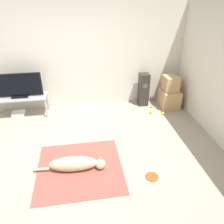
{
  "coord_description": "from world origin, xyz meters",
  "views": [
    {
      "loc": [
        -0.03,
        -3.1,
        2.64
      ],
      "look_at": [
        0.59,
        0.76,
        0.45
      ],
      "focal_mm": 35.0,
      "sensor_mm": 36.0,
      "label": 1
    }
  ],
  "objects_px": {
    "floor_speaker": "(143,90)",
    "tv": "(18,86)",
    "dog": "(76,164)",
    "tennis_ball_near_speaker": "(163,113)",
    "tennis_ball_by_boxes": "(152,107)",
    "tennis_ball_loose_on_carpet": "(151,112)",
    "frisbee": "(152,177)",
    "game_console": "(19,114)",
    "cardboard_box_lower": "(169,99)",
    "cardboard_box_upper": "(170,83)",
    "tv_stand": "(21,99)"
  },
  "relations": [
    {
      "from": "cardboard_box_lower",
      "to": "tennis_ball_loose_on_carpet",
      "type": "bearing_deg",
      "value": -153.25
    },
    {
      "from": "dog",
      "to": "tennis_ball_loose_on_carpet",
      "type": "relative_size",
      "value": 18.01
    },
    {
      "from": "cardboard_box_lower",
      "to": "tv_stand",
      "type": "relative_size",
      "value": 0.44
    },
    {
      "from": "frisbee",
      "to": "floor_speaker",
      "type": "height_order",
      "value": "floor_speaker"
    },
    {
      "from": "frisbee",
      "to": "tennis_ball_loose_on_carpet",
      "type": "relative_size",
      "value": 3.13
    },
    {
      "from": "cardboard_box_upper",
      "to": "frisbee",
      "type": "bearing_deg",
      "value": -116.98
    },
    {
      "from": "tennis_ball_near_speaker",
      "to": "game_console",
      "type": "distance_m",
      "value": 3.49
    },
    {
      "from": "frisbee",
      "to": "game_console",
      "type": "relative_size",
      "value": 0.72
    },
    {
      "from": "tennis_ball_by_boxes",
      "to": "tennis_ball_loose_on_carpet",
      "type": "bearing_deg",
      "value": -113.04
    },
    {
      "from": "cardboard_box_upper",
      "to": "tv_stand",
      "type": "bearing_deg",
      "value": 178.19
    },
    {
      "from": "cardboard_box_upper",
      "to": "cardboard_box_lower",
      "type": "bearing_deg",
      "value": -51.87
    },
    {
      "from": "tennis_ball_by_boxes",
      "to": "tennis_ball_near_speaker",
      "type": "distance_m",
      "value": 0.4
    },
    {
      "from": "frisbee",
      "to": "tennis_ball_near_speaker",
      "type": "xyz_separation_m",
      "value": [
        0.91,
        1.92,
        0.02
      ]
    },
    {
      "from": "floor_speaker",
      "to": "tennis_ball_near_speaker",
      "type": "distance_m",
      "value": 0.79
    },
    {
      "from": "tv_stand",
      "to": "tv",
      "type": "distance_m",
      "value": 0.33
    },
    {
      "from": "tennis_ball_by_boxes",
      "to": "tennis_ball_loose_on_carpet",
      "type": "height_order",
      "value": "same"
    },
    {
      "from": "tennis_ball_near_speaker",
      "to": "game_console",
      "type": "bearing_deg",
      "value": 171.48
    },
    {
      "from": "cardboard_box_upper",
      "to": "tv",
      "type": "relative_size",
      "value": 0.37
    },
    {
      "from": "frisbee",
      "to": "dog",
      "type": "bearing_deg",
      "value": 163.56
    },
    {
      "from": "floor_speaker",
      "to": "game_console",
      "type": "bearing_deg",
      "value": -178.43
    },
    {
      "from": "frisbee",
      "to": "tennis_ball_by_boxes",
      "type": "height_order",
      "value": "tennis_ball_by_boxes"
    },
    {
      "from": "floor_speaker",
      "to": "game_console",
      "type": "distance_m",
      "value": 3.13
    },
    {
      "from": "tennis_ball_loose_on_carpet",
      "to": "tennis_ball_near_speaker",
      "type": "bearing_deg",
      "value": -19.91
    },
    {
      "from": "dog",
      "to": "tennis_ball_near_speaker",
      "type": "bearing_deg",
      "value": 36.57
    },
    {
      "from": "cardboard_box_lower",
      "to": "floor_speaker",
      "type": "bearing_deg",
      "value": 160.14
    },
    {
      "from": "tv_stand",
      "to": "tv",
      "type": "height_order",
      "value": "tv"
    },
    {
      "from": "frisbee",
      "to": "game_console",
      "type": "height_order",
      "value": "game_console"
    },
    {
      "from": "cardboard_box_lower",
      "to": "game_console",
      "type": "distance_m",
      "value": 3.73
    },
    {
      "from": "frisbee",
      "to": "cardboard_box_lower",
      "type": "relative_size",
      "value": 0.4
    },
    {
      "from": "cardboard_box_lower",
      "to": "game_console",
      "type": "bearing_deg",
      "value": 177.85
    },
    {
      "from": "dog",
      "to": "cardboard_box_lower",
      "type": "relative_size",
      "value": 2.29
    },
    {
      "from": "floor_speaker",
      "to": "tv",
      "type": "distance_m",
      "value": 3.0
    },
    {
      "from": "cardboard_box_lower",
      "to": "tv",
      "type": "bearing_deg",
      "value": 177.92
    },
    {
      "from": "tv",
      "to": "tennis_ball_loose_on_carpet",
      "type": "xyz_separation_m",
      "value": [
        3.05,
        -0.41,
        -0.73
      ]
    },
    {
      "from": "cardboard_box_lower",
      "to": "frisbee",
      "type": "bearing_deg",
      "value": -117.35
    },
    {
      "from": "tennis_ball_by_boxes",
      "to": "floor_speaker",
      "type": "bearing_deg",
      "value": 128.96
    },
    {
      "from": "tennis_ball_loose_on_carpet",
      "to": "cardboard_box_lower",
      "type": "bearing_deg",
      "value": 26.75
    },
    {
      "from": "tv_stand",
      "to": "game_console",
      "type": "xyz_separation_m",
      "value": [
        -0.13,
        0.01,
        -0.39
      ]
    },
    {
      "from": "cardboard_box_upper",
      "to": "tv_stand",
      "type": "distance_m",
      "value": 3.59
    },
    {
      "from": "tennis_ball_loose_on_carpet",
      "to": "game_console",
      "type": "bearing_deg",
      "value": 172.51
    },
    {
      "from": "cardboard_box_upper",
      "to": "floor_speaker",
      "type": "bearing_deg",
      "value": 161.0
    },
    {
      "from": "tennis_ball_by_boxes",
      "to": "game_console",
      "type": "xyz_separation_m",
      "value": [
        -3.29,
        0.15,
        0.01
      ]
    },
    {
      "from": "cardboard_box_upper",
      "to": "tennis_ball_loose_on_carpet",
      "type": "height_order",
      "value": "cardboard_box_upper"
    },
    {
      "from": "dog",
      "to": "tennis_ball_near_speaker",
      "type": "relative_size",
      "value": 18.01
    },
    {
      "from": "tennis_ball_near_speaker",
      "to": "floor_speaker",
      "type": "bearing_deg",
      "value": 119.79
    },
    {
      "from": "cardboard_box_upper",
      "to": "tennis_ball_by_boxes",
      "type": "bearing_deg",
      "value": -177.24
    },
    {
      "from": "floor_speaker",
      "to": "game_console",
      "type": "height_order",
      "value": "floor_speaker"
    },
    {
      "from": "cardboard_box_lower",
      "to": "tennis_ball_loose_on_carpet",
      "type": "distance_m",
      "value": 0.65
    },
    {
      "from": "floor_speaker",
      "to": "game_console",
      "type": "xyz_separation_m",
      "value": [
        -3.11,
        -0.09,
        -0.38
      ]
    },
    {
      "from": "tv",
      "to": "tennis_ball_near_speaker",
      "type": "bearing_deg",
      "value": -8.69
    }
  ]
}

